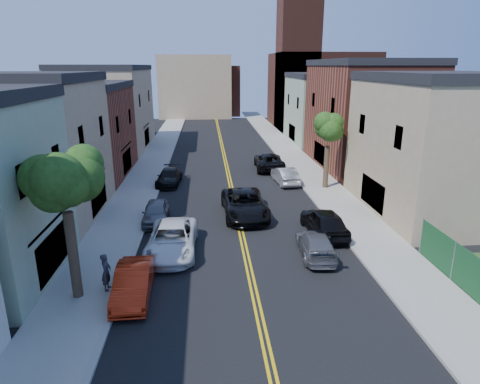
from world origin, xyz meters
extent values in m
cube|color=gray|center=(-7.90, 40.00, 0.07)|extent=(3.20, 100.00, 0.15)
cube|color=gray|center=(7.90, 40.00, 0.07)|extent=(3.20, 100.00, 0.15)
cube|color=gray|center=(-6.15, 40.00, 0.07)|extent=(0.30, 100.00, 0.15)
cube|color=gray|center=(6.15, 40.00, 0.07)|extent=(0.30, 100.00, 0.15)
cube|color=#998466|center=(-14.00, 25.00, 4.50)|extent=(9.00, 10.00, 9.00)
cube|color=brown|center=(-14.00, 36.00, 4.00)|extent=(9.00, 12.00, 8.00)
cube|color=#998466|center=(-14.00, 50.00, 4.75)|extent=(9.00, 16.00, 9.50)
cube|color=#998466|center=(14.00, 24.00, 4.50)|extent=(9.00, 12.00, 9.00)
cube|color=brown|center=(14.00, 38.00, 5.00)|extent=(9.00, 14.00, 10.00)
cube|color=gray|center=(14.00, 52.00, 4.25)|extent=(9.00, 12.00, 8.50)
cube|color=#4C2319|center=(17.50, 68.00, 6.00)|extent=(16.00, 14.00, 12.00)
cube|color=#4C2319|center=(12.50, 64.00, 11.00)|extent=(6.00, 6.00, 22.00)
cube|color=#998466|center=(-4.00, 82.00, 6.00)|extent=(14.00, 8.00, 12.00)
cube|color=brown|center=(0.00, 86.00, 5.00)|extent=(10.00, 8.00, 10.00)
cylinder|color=#36231B|center=(-7.90, 14.00, 2.13)|extent=(0.44, 0.44, 3.96)
sphere|color=#183A0F|center=(-7.90, 14.00, 6.45)|extent=(5.20, 5.20, 5.20)
sphere|color=#183A0F|center=(-7.38, 13.61, 7.49)|extent=(3.90, 3.90, 3.90)
sphere|color=#183A0F|center=(-8.42, 14.52, 5.93)|extent=(3.64, 3.64, 3.64)
cylinder|color=#36231B|center=(7.90, 30.00, 1.91)|extent=(0.44, 0.44, 3.52)
sphere|color=#183A0F|center=(7.90, 30.00, 5.65)|extent=(4.40, 4.40, 4.40)
sphere|color=#183A0F|center=(8.34, 29.67, 6.53)|extent=(3.30, 3.30, 3.30)
sphere|color=#183A0F|center=(7.46, 30.44, 5.21)|extent=(3.08, 3.08, 3.08)
imported|color=#B7240C|center=(-5.43, 13.93, 0.71)|extent=(1.64, 4.38, 1.43)
imported|color=silver|center=(-4.05, 18.46, 0.79)|extent=(2.78, 5.74, 1.58)
imported|color=slate|center=(-5.48, 23.26, 0.70)|extent=(1.77, 4.14, 1.40)
imported|color=black|center=(-5.34, 32.46, 0.68)|extent=(2.25, 4.79, 1.35)
imported|color=#505156|center=(3.80, 17.44, 0.64)|extent=(2.11, 4.53, 1.28)
imported|color=black|center=(5.06, 20.34, 0.83)|extent=(2.23, 4.96, 1.66)
imported|color=#999AA0|center=(4.82, 31.95, 0.73)|extent=(1.92, 4.55, 1.46)
imported|color=black|center=(4.19, 37.26, 0.81)|extent=(2.92, 5.95, 1.63)
imported|color=black|center=(0.50, 23.97, 0.87)|extent=(3.10, 6.34, 1.74)
imported|color=#29272F|center=(-6.70, 14.45, 1.03)|extent=(0.47, 0.67, 1.75)
camera|label=1|loc=(-2.03, -2.83, 9.98)|focal=30.92mm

